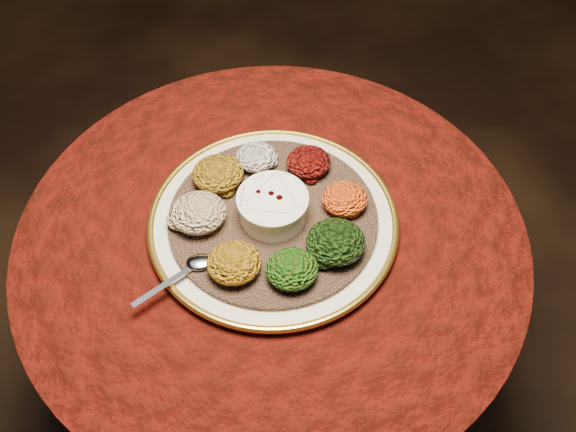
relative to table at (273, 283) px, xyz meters
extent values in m
plane|color=black|center=(0.00, 0.00, -0.55)|extent=(4.00, 4.00, 0.00)
cylinder|color=black|center=(0.00, 0.00, -0.53)|extent=(0.44, 0.44, 0.04)
cylinder|color=black|center=(0.00, 0.00, -0.21)|extent=(0.12, 0.12, 0.68)
cylinder|color=black|center=(0.00, 0.00, 0.15)|extent=(0.80, 0.80, 0.04)
cylinder|color=#400905|center=(0.00, 0.00, 0.00)|extent=(0.93, 0.93, 0.34)
cylinder|color=#400905|center=(0.00, 0.00, 0.17)|extent=(0.96, 0.96, 0.01)
cylinder|color=silver|center=(0.01, 0.02, 0.19)|extent=(0.52, 0.52, 0.02)
torus|color=gold|center=(0.01, 0.02, 0.20)|extent=(0.47, 0.47, 0.01)
cylinder|color=brown|center=(0.01, 0.02, 0.20)|extent=(0.42, 0.42, 0.01)
cylinder|color=white|center=(0.01, 0.02, 0.24)|extent=(0.12, 0.12, 0.05)
cylinder|color=white|center=(0.01, 0.02, 0.26)|extent=(0.13, 0.13, 0.01)
cylinder|color=#5A0604|center=(0.01, 0.02, 0.25)|extent=(0.10, 0.10, 0.01)
ellipsoid|color=silver|center=(-0.13, -0.07, 0.21)|extent=(0.05, 0.04, 0.01)
cube|color=silver|center=(-0.19, -0.11, 0.21)|extent=(0.12, 0.08, 0.00)
ellipsoid|color=white|center=(-0.01, 0.15, 0.23)|extent=(0.08, 0.08, 0.04)
ellipsoid|color=black|center=(0.09, 0.12, 0.23)|extent=(0.09, 0.08, 0.04)
ellipsoid|color=#B47A0F|center=(0.14, 0.02, 0.23)|extent=(0.09, 0.08, 0.04)
ellipsoid|color=black|center=(0.11, -0.08, 0.23)|extent=(0.11, 0.10, 0.05)
ellipsoid|color=#9D320A|center=(0.02, -0.12, 0.23)|extent=(0.09, 0.09, 0.04)
ellipsoid|color=#B87010|center=(-0.07, -0.09, 0.23)|extent=(0.10, 0.09, 0.05)
ellipsoid|color=maroon|center=(-0.13, 0.02, 0.23)|extent=(0.10, 0.10, 0.05)
ellipsoid|color=#A27413|center=(-0.09, 0.11, 0.23)|extent=(0.10, 0.09, 0.05)
camera|label=1|loc=(-0.07, -0.70, 1.15)|focal=40.00mm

